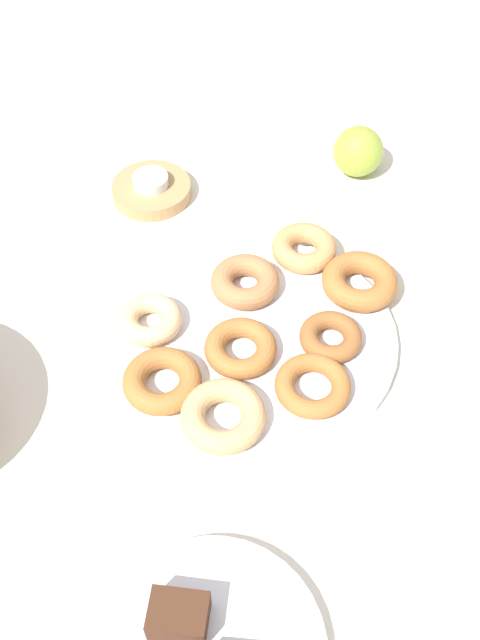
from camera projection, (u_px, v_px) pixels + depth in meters
ground_plane at (264, 340)px, 0.89m from camera, size 2.40×2.40×0.00m
donut_plate at (264, 337)px, 0.89m from camera, size 0.33×0.33×0.01m
donut_0 at (313, 386)px, 0.82m from camera, size 0.10×0.10×0.02m
donut_1 at (241, 348)px, 0.85m from camera, size 0.09×0.09×0.02m
donut_2 at (245, 282)px, 0.92m from camera, size 0.11×0.11×0.03m
donut_3 at (360, 281)px, 0.92m from camera, size 0.12×0.12×0.03m
donut_4 at (223, 416)px, 0.79m from camera, size 0.11×0.11×0.03m
donut_5 at (331, 337)px, 0.87m from camera, size 0.10×0.10×0.02m
donut_6 at (150, 320)px, 0.88m from camera, size 0.11×0.11×0.03m
donut_7 at (304, 248)px, 0.96m from camera, size 0.09×0.09×0.03m
donut_8 at (162, 381)px, 0.82m from camera, size 0.10×0.10×0.03m
brownie_far at (179, 616)px, 0.65m from camera, size 0.05×0.06×0.03m
candle_holder at (152, 190)px, 1.06m from camera, size 0.12×0.12×0.02m
tealight at (151, 181)px, 1.04m from camera, size 0.05×0.05×0.01m
apple at (358, 151)px, 1.07m from camera, size 0.08×0.08×0.08m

